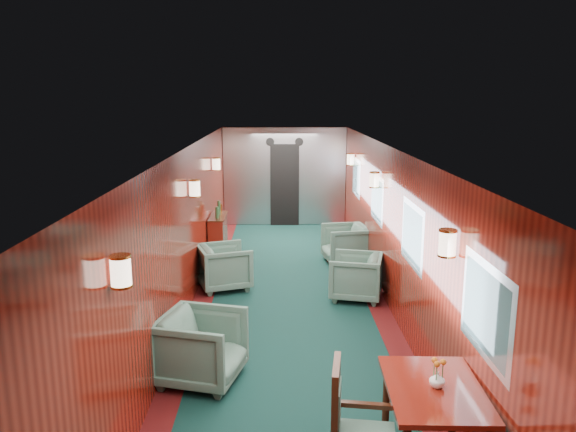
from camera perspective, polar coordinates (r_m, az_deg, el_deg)
The scene contains 12 objects.
room at distance 7.85m, azimuth 0.21°, elevation 1.09°, with size 12.00×12.10×2.40m.
bulkhead at distance 13.75m, azimuth -0.35°, elevation 3.97°, with size 2.98×0.17×2.39m.
windows_right at distance 8.30m, azimuth 10.50°, elevation 0.19°, with size 0.02×8.60×0.80m.
wall_sconces at distance 8.38m, azimuth 0.13°, elevation 2.87°, with size 2.97×7.97×0.25m.
dining_table at distance 4.98m, azimuth 14.56°, elevation -17.78°, with size 0.81×1.12×0.82m.
side_chair at distance 4.74m, azimuth 6.52°, elevation -20.30°, with size 0.56×0.59×1.12m.
credenza at distance 11.04m, azimuth -7.11°, elevation -2.09°, with size 0.30×0.97×1.14m.
flower_vase at distance 4.89m, azimuth 14.92°, elevation -15.76°, with size 0.13×0.13×0.13m, color white.
armchair_left_near at distance 6.47m, azimuth -8.76°, elevation -13.09°, with size 0.84×0.87×0.79m, color #1D453C.
armchair_left_far at distance 9.36m, azimuth -6.47°, elevation -5.15°, with size 0.79×0.81×0.74m, color #1D453C.
armchair_right_near at distance 8.91m, azimuth 6.90°, elevation -6.13°, with size 0.77×0.79×0.72m, color #1D453C.
armchair_right_far at distance 10.76m, azimuth 5.84°, elevation -2.85°, with size 0.79×0.81×0.74m, color #1D453C.
Camera 1 is at (-0.18, -7.70, 3.14)m, focal length 35.00 mm.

